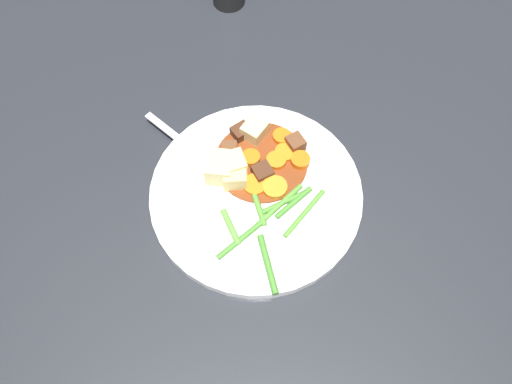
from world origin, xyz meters
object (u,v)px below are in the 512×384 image
at_px(carrot_slice_5, 282,137).
at_px(fork, 195,152).
at_px(potato_chunk_2, 233,166).
at_px(meat_chunk_0, 262,172).
at_px(carrot_slice_2, 285,153).
at_px(potato_chunk_0, 220,168).
at_px(carrot_slice_1, 300,161).
at_px(meat_chunk_3, 241,132).
at_px(carrot_slice_6, 275,191).
at_px(potato_chunk_3, 255,131).
at_px(meat_chunk_1, 229,152).
at_px(dinner_plate, 256,194).
at_px(carrot_slice_3, 276,161).
at_px(carrot_slice_4, 251,158).
at_px(potato_chunk_1, 235,178).
at_px(meat_chunk_2, 295,143).
at_px(carrot_slice_0, 256,185).

bearing_deg(carrot_slice_5, fork, 92.11).
distance_m(potato_chunk_2, meat_chunk_0, 0.04).
relative_size(carrot_slice_2, potato_chunk_0, 0.73).
relative_size(carrot_slice_1, potato_chunk_0, 0.67).
bearing_deg(meat_chunk_3, carrot_slice_6, -161.07).
bearing_deg(carrot_slice_1, potato_chunk_3, 46.42).
xyz_separation_m(carrot_slice_2, meat_chunk_3, (0.04, 0.06, 0.00)).
bearing_deg(carrot_slice_2, carrot_slice_1, -132.70).
bearing_deg(meat_chunk_3, potato_chunk_0, 148.16).
bearing_deg(carrot_slice_6, potato_chunk_0, 60.85).
relative_size(potato_chunk_0, meat_chunk_3, 1.60).
distance_m(potato_chunk_2, fork, 0.06).
bearing_deg(meat_chunk_1, potato_chunk_3, -55.68).
height_order(dinner_plate, fork, fork).
bearing_deg(dinner_plate, meat_chunk_0, -26.86).
distance_m(dinner_plate, meat_chunk_1, 0.07).
xyz_separation_m(carrot_slice_3, carrot_slice_4, (0.01, 0.03, 0.00)).
distance_m(meat_chunk_3, fork, 0.07).
relative_size(potato_chunk_1, meat_chunk_2, 1.32).
distance_m(potato_chunk_0, potato_chunk_1, 0.02).
bearing_deg(carrot_slice_6, fork, 52.12).
bearing_deg(carrot_slice_5, meat_chunk_2, -133.60).
bearing_deg(carrot_slice_4, meat_chunk_1, 64.68).
xyz_separation_m(carrot_slice_3, fork, (0.03, 0.11, -0.00)).
bearing_deg(potato_chunk_1, potato_chunk_0, 48.43).
distance_m(meat_chunk_0, meat_chunk_3, 0.07).
bearing_deg(carrot_slice_0, potato_chunk_0, 60.54).
bearing_deg(meat_chunk_2, carrot_slice_0, 130.78).
height_order(dinner_plate, carrot_slice_3, carrot_slice_3).
bearing_deg(dinner_plate, potato_chunk_0, 52.30).
xyz_separation_m(carrot_slice_5, meat_chunk_2, (-0.02, -0.02, 0.00)).
bearing_deg(potato_chunk_1, carrot_slice_4, -40.35).
relative_size(carrot_slice_6, meat_chunk_3, 1.33).
height_order(potato_chunk_0, potato_chunk_2, same).
xyz_separation_m(carrot_slice_6, meat_chunk_1, (0.07, 0.05, 0.00)).
height_order(carrot_slice_4, potato_chunk_2, potato_chunk_2).
height_order(dinner_plate, carrot_slice_0, carrot_slice_0).
bearing_deg(meat_chunk_1, potato_chunk_2, -175.11).
height_order(carrot_slice_3, potato_chunk_3, potato_chunk_3).
relative_size(carrot_slice_4, meat_chunk_1, 0.95).
relative_size(carrot_slice_6, potato_chunk_0, 0.83).
bearing_deg(meat_chunk_1, carrot_slice_4, -115.32).
bearing_deg(carrot_slice_6, carrot_slice_3, -10.48).
xyz_separation_m(carrot_slice_5, meat_chunk_3, (0.01, 0.05, 0.00)).
bearing_deg(meat_chunk_0, fork, 60.42).
xyz_separation_m(carrot_slice_3, potato_chunk_3, (0.05, 0.02, 0.01)).
height_order(carrot_slice_3, potato_chunk_1, potato_chunk_1).
bearing_deg(meat_chunk_1, carrot_slice_6, -141.21).
height_order(carrot_slice_4, potato_chunk_3, potato_chunk_3).
bearing_deg(dinner_plate, carrot_slice_3, -39.65).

